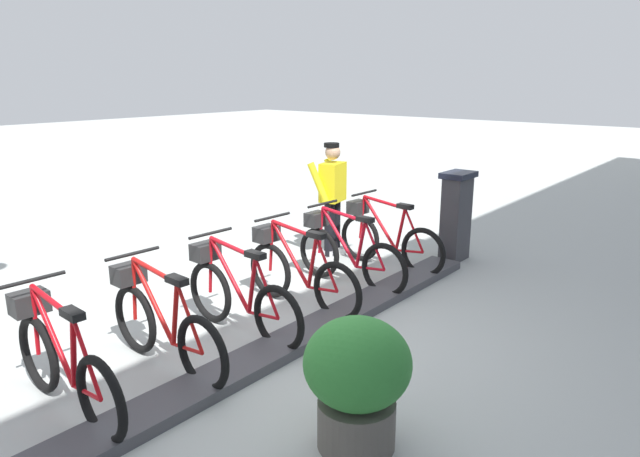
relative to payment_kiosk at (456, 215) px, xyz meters
The scene contains 11 objects.
ground_plane 3.55m from the payment_kiosk, 90.87° to the left, with size 60.00×60.00×0.00m, color #B2B7B3.
dock_rail_base 3.54m from the payment_kiosk, 90.87° to the left, with size 0.44×6.32×0.10m, color #47474C.
payment_kiosk is the anchor object (origin of this frame).
bike_docked_0 1.12m from the payment_kiosk, 58.39° to the left, with size 1.72×0.54×1.02m.
bike_docked_1 1.95m from the payment_kiosk, 72.81° to the left, with size 1.72×0.54×1.02m.
bike_docked_2 2.84m from the payment_kiosk, 78.33° to the left, with size 1.72×0.54×1.02m.
bike_docked_3 3.74m from the payment_kiosk, 81.19° to the left, with size 1.72×0.54×1.02m.
bike_docked_4 4.65m from the payment_kiosk, 82.92° to the left, with size 1.72×0.54×1.02m.
bike_docked_5 5.56m from the payment_kiosk, 84.09° to the left, with size 1.72×0.54×1.02m.
worker_near_rack 1.80m from the payment_kiosk, 32.53° to the left, with size 0.50×0.68×1.66m.
planter_bush 4.67m from the payment_kiosk, 108.31° to the left, with size 0.76×0.76×0.97m.
Camera 1 is at (-3.49, 3.88, 2.57)m, focal length 32.15 mm.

